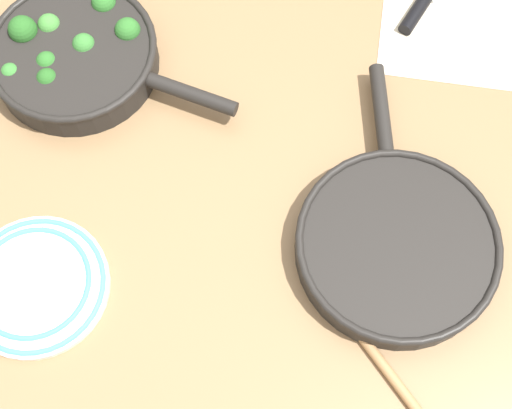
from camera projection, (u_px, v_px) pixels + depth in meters
name	position (u px, v px, depth m)	size (l,w,h in m)	color
ground_plane	(256.00, 326.00, 1.80)	(14.00, 14.00, 0.00)	#51755B
dining_table_red	(256.00, 229.00, 1.16)	(1.20, 0.99, 0.77)	olive
skillet_broccoli	(75.00, 54.00, 1.16)	(0.27, 0.41, 0.08)	black
skillet_eggs	(396.00, 244.00, 1.04)	(0.45, 0.30, 0.05)	black
wooden_spoon	(381.00, 362.00, 0.99)	(0.29, 0.24, 0.02)	#A87A4C
parchment_sheet	(450.00, 1.00, 1.24)	(0.36, 0.26, 0.00)	beige
dinner_plate_stack	(35.00, 285.00, 1.03)	(0.21, 0.21, 0.03)	white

